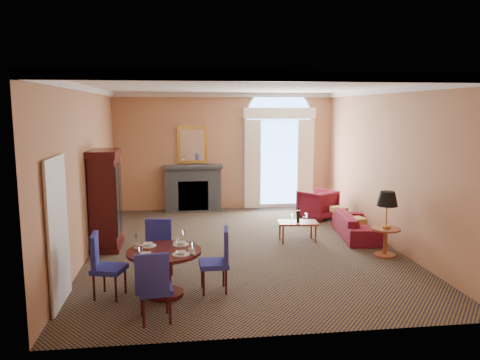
{
  "coord_description": "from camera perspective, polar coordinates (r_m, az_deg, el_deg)",
  "views": [
    {
      "loc": [
        -1.23,
        -9.06,
        2.78
      ],
      "look_at": [
        0.0,
        0.5,
        1.3
      ],
      "focal_mm": 35.0,
      "sensor_mm": 36.0,
      "label": 1
    }
  ],
  "objects": [
    {
      "name": "dining_chair_east",
      "position": [
        7.23,
        -2.48,
        -9.21
      ],
      "size": [
        0.47,
        0.46,
        0.97
      ],
      "rotation": [
        0.0,
        0.0,
        1.59
      ],
      "color": "navy",
      "rests_on": "ground"
    },
    {
      "name": "sofa",
      "position": [
        10.54,
        13.99,
        -5.37
      ],
      "size": [
        0.91,
        1.85,
        0.52
      ],
      "primitive_type": "imported",
      "rotation": [
        0.0,
        0.0,
        1.45
      ],
      "color": "maroon",
      "rests_on": "ground"
    },
    {
      "name": "dining_chair_west",
      "position": [
        7.26,
        -16.44,
        -9.49
      ],
      "size": [
        0.54,
        0.54,
        0.97
      ],
      "rotation": [
        0.0,
        0.0,
        -1.86
      ],
      "color": "navy",
      "rests_on": "ground"
    },
    {
      "name": "armchair",
      "position": [
        12.07,
        9.42,
        -2.92
      ],
      "size": [
        1.11,
        1.11,
        0.74
      ],
      "primitive_type": "imported",
      "rotation": [
        0.0,
        0.0,
        3.75
      ],
      "color": "maroon",
      "rests_on": "ground"
    },
    {
      "name": "coffee_table",
      "position": [
        9.96,
        7.06,
        -5.2
      ],
      "size": [
        0.87,
        0.55,
        0.75
      ],
      "rotation": [
        0.0,
        0.0,
        -0.12
      ],
      "color": "#A35231",
      "rests_on": "ground"
    },
    {
      "name": "dining_chair_north",
      "position": [
        7.87,
        -9.79,
        -7.83
      ],
      "size": [
        0.47,
        0.48,
        0.97
      ],
      "rotation": [
        0.0,
        0.0,
        3.09
      ],
      "color": "navy",
      "rests_on": "ground"
    },
    {
      "name": "ground",
      "position": [
        9.55,
        0.39,
        -8.19
      ],
      "size": [
        7.5,
        7.5,
        0.0
      ],
      "primitive_type": "plane",
      "color": "black",
      "rests_on": "ground"
    },
    {
      "name": "side_table",
      "position": [
        9.23,
        17.44,
        -4.09
      ],
      "size": [
        0.55,
        0.55,
        1.22
      ],
      "color": "#A35231",
      "rests_on": "ground"
    },
    {
      "name": "room_envelope",
      "position": [
        9.8,
        -0.27,
        7.15
      ],
      "size": [
        6.04,
        7.52,
        3.45
      ],
      "color": "tan",
      "rests_on": "ground"
    },
    {
      "name": "dining_table",
      "position": [
        7.14,
        -9.21,
        -9.8
      ],
      "size": [
        1.11,
        1.11,
        0.9
      ],
      "color": "black",
      "rests_on": "ground"
    },
    {
      "name": "dining_chair_south",
      "position": [
        6.26,
        -10.47,
        -12.24
      ],
      "size": [
        0.49,
        0.5,
        0.97
      ],
      "rotation": [
        0.0,
        0.0,
        0.14
      ],
      "color": "navy",
      "rests_on": "ground"
    },
    {
      "name": "armoire",
      "position": [
        9.68,
        -16.07,
        -2.49
      ],
      "size": [
        0.57,
        1.01,
        1.98
      ],
      "color": "black",
      "rests_on": "ground"
    }
  ]
}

